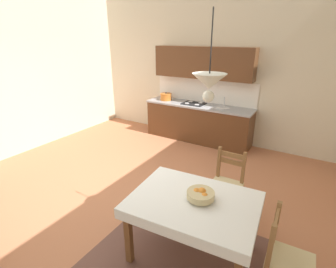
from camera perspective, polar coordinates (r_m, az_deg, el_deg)
The scene contains 10 objects.
ground_plane at distance 4.35m, azimuth -7.88°, elevation -13.28°, with size 6.69×6.43×0.10m, color #B7704C.
wall_back at distance 6.18m, azimuth 9.39°, elevation 17.36°, with size 6.69×0.12×4.03m, color beige.
wall_left at distance 6.11m, azimuth -33.17°, elevation 14.30°, with size 0.12×6.43×4.03m, color beige.
area_rug at distance 3.25m, azimuth 4.44°, elevation -26.33°, with size 2.10×1.60×0.01m, color brown.
kitchen_cabinetry at distance 6.09m, azimuth 7.03°, elevation 6.34°, with size 2.59×0.63×2.20m.
dining_table at distance 2.89m, azimuth 5.75°, elevation -16.61°, with size 1.45×1.12×0.75m.
dining_chair_window_side at distance 2.86m, azimuth 25.03°, elevation -24.47°, with size 0.43×0.43×0.93m.
dining_chair_kitchen_side at distance 3.73m, azimuth 13.08°, elevation -11.04°, with size 0.42×0.42×0.93m.
fruit_bowl at distance 2.81m, azimuth 7.41°, elevation -13.46°, with size 0.30×0.30×0.12m.
pendant_lamp at distance 2.37m, azimuth 9.31°, elevation 11.49°, with size 0.32×0.32×0.80m.
Camera 1 is at (2.34, -2.74, 2.40)m, focal length 26.88 mm.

